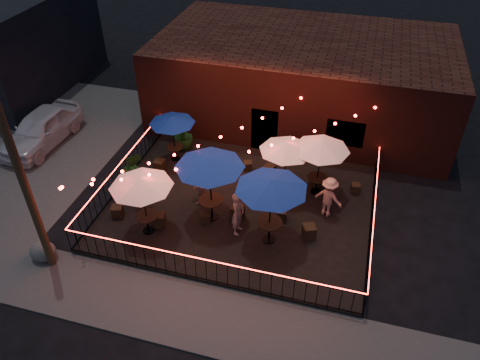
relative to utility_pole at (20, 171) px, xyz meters
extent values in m
plane|color=black|center=(5.40, 2.60, -4.00)|extent=(110.00, 110.00, 0.00)
cube|color=black|center=(5.40, 4.60, -3.92)|extent=(10.00, 8.00, 0.15)
cube|color=#484542|center=(5.40, -0.65, -3.98)|extent=(18.00, 2.50, 0.05)
cube|color=#484542|center=(-6.60, 6.60, -3.99)|extent=(11.00, 12.00, 0.02)
cube|color=#3C1710|center=(6.40, 12.60, -2.00)|extent=(14.00, 8.00, 4.00)
cube|color=black|center=(5.40, 8.72, -2.90)|extent=(1.20, 0.24, 2.20)
cube|color=black|center=(8.90, 8.72, -2.40)|extent=(1.60, 0.24, 1.20)
cylinder|color=#3C2F18|center=(0.00, 0.00, 0.00)|extent=(0.26, 0.26, 8.00)
cube|color=black|center=(5.40, 0.60, -3.77)|extent=(10.00, 0.04, 0.04)
cube|color=black|center=(5.40, 0.60, -2.85)|extent=(10.00, 0.04, 0.04)
cube|color=red|center=(5.40, 0.60, -2.82)|extent=(10.00, 0.03, 0.02)
cube|color=black|center=(0.40, 4.60, -3.77)|extent=(0.04, 8.00, 0.04)
cube|color=black|center=(0.40, 4.60, -2.85)|extent=(0.04, 8.00, 0.04)
cube|color=red|center=(0.40, 4.60, -2.82)|extent=(0.03, 8.00, 0.02)
cube|color=black|center=(10.40, 4.60, -3.77)|extent=(0.04, 8.00, 0.04)
cube|color=black|center=(10.40, 4.60, -2.85)|extent=(0.04, 8.00, 0.04)
cube|color=red|center=(10.40, 4.60, -2.82)|extent=(0.03, 8.00, 0.02)
cylinder|color=black|center=(2.58, 2.26, -3.83)|extent=(0.44, 0.44, 0.03)
cylinder|color=black|center=(2.58, 2.26, -3.48)|extent=(0.06, 0.06, 0.73)
cylinder|color=black|center=(2.58, 2.26, -3.10)|extent=(0.81, 0.81, 0.04)
cylinder|color=black|center=(2.58, 2.26, -2.64)|extent=(0.04, 0.04, 2.43)
cone|color=white|center=(2.58, 2.26, -1.58)|extent=(2.86, 2.86, 0.35)
cylinder|color=black|center=(1.82, 6.80, -3.84)|extent=(0.39, 0.39, 0.03)
cylinder|color=black|center=(1.82, 6.80, -3.52)|extent=(0.05, 0.05, 0.64)
cylinder|color=black|center=(1.82, 6.80, -3.19)|extent=(0.72, 0.72, 0.04)
cylinder|color=black|center=(1.82, 6.80, -2.78)|extent=(0.04, 0.04, 2.15)
cone|color=navy|center=(1.82, 6.80, -1.84)|extent=(2.61, 2.61, 0.31)
cylinder|color=black|center=(4.58, 3.61, -3.83)|extent=(0.50, 0.50, 0.03)
cylinder|color=black|center=(4.58, 3.61, -3.43)|extent=(0.07, 0.07, 0.82)
cylinder|color=black|center=(4.58, 3.61, -3.00)|extent=(0.91, 0.91, 0.05)
cylinder|color=black|center=(4.58, 3.61, -2.48)|extent=(0.05, 0.05, 2.74)
cone|color=navy|center=(4.58, 3.61, -1.28)|extent=(3.13, 3.13, 0.40)
cylinder|color=black|center=(6.87, 5.89, -3.84)|extent=(0.42, 0.42, 0.03)
cylinder|color=black|center=(6.87, 5.89, -3.49)|extent=(0.06, 0.06, 0.69)
cylinder|color=black|center=(6.87, 5.89, -3.14)|extent=(0.77, 0.77, 0.04)
cylinder|color=black|center=(6.87, 5.89, -2.70)|extent=(0.04, 0.04, 2.30)
cone|color=white|center=(6.87, 5.89, -1.69)|extent=(2.17, 2.17, 0.34)
cylinder|color=black|center=(6.92, 3.03, -3.83)|extent=(0.50, 0.50, 0.03)
cylinder|color=black|center=(6.92, 3.03, -3.43)|extent=(0.07, 0.07, 0.81)
cylinder|color=black|center=(6.92, 3.03, -3.02)|extent=(0.90, 0.90, 0.05)
cylinder|color=black|center=(6.92, 3.03, -2.50)|extent=(0.05, 0.05, 2.70)
cone|color=navy|center=(6.92, 3.03, -1.32)|extent=(3.09, 3.09, 0.39)
cylinder|color=black|center=(8.15, 6.19, -3.84)|extent=(0.44, 0.44, 0.03)
cylinder|color=black|center=(8.15, 6.19, -3.48)|extent=(0.06, 0.06, 0.72)
cylinder|color=black|center=(8.15, 6.19, -3.11)|extent=(0.80, 0.80, 0.04)
cylinder|color=black|center=(8.15, 6.19, -2.65)|extent=(0.04, 0.04, 2.40)
cone|color=white|center=(8.15, 6.19, -1.60)|extent=(2.29, 2.29, 0.35)
cube|color=black|center=(1.12, 2.69, -3.61)|extent=(0.50, 0.50, 0.47)
cube|color=black|center=(2.85, 2.67, -3.59)|extent=(0.53, 0.53, 0.51)
cube|color=black|center=(1.48, 5.85, -3.60)|extent=(0.43, 0.43, 0.50)
cube|color=black|center=(2.98, 6.35, -3.60)|extent=(0.48, 0.48, 0.50)
cube|color=black|center=(4.41, 3.31, -3.65)|extent=(0.44, 0.44, 0.40)
cube|color=black|center=(5.51, 3.86, -3.59)|extent=(0.51, 0.51, 0.51)
cube|color=black|center=(5.10, 6.91, -3.65)|extent=(0.44, 0.44, 0.40)
cube|color=black|center=(6.08, 6.73, -3.60)|extent=(0.56, 0.56, 0.51)
cube|color=black|center=(7.15, 4.21, -3.64)|extent=(0.39, 0.39, 0.42)
cube|color=black|center=(8.27, 3.55, -3.59)|extent=(0.57, 0.57, 0.51)
cube|color=black|center=(8.03, 6.61, -3.63)|extent=(0.40, 0.40, 0.44)
cube|color=black|center=(9.68, 6.59, -3.65)|extent=(0.39, 0.39, 0.40)
imported|color=tan|center=(5.74, 3.12, -2.97)|extent=(0.47, 0.67, 1.76)
imported|color=tan|center=(3.75, 4.37, -2.98)|extent=(0.79, 0.94, 1.74)
imported|color=tan|center=(8.73, 4.97, -3.01)|extent=(1.23, 0.93, 1.68)
imported|color=#0E3A0F|center=(1.61, 3.84, -3.17)|extent=(1.41, 1.28, 1.37)
imported|color=#143A0D|center=(0.80, 4.79, -3.10)|extent=(0.99, 0.88, 1.51)
imported|color=#123D0F|center=(1.87, 7.71, -3.08)|extent=(1.03, 1.03, 1.55)
cube|color=#132DB2|center=(1.06, 4.01, -3.44)|extent=(0.73, 0.62, 0.81)
cube|color=silver|center=(1.06, 4.01, -3.02)|extent=(0.78, 0.68, 0.05)
ellipsoid|color=#494843|center=(-0.40, 0.15, -3.65)|extent=(0.97, 0.84, 0.71)
imported|color=silver|center=(-4.71, 6.55, -3.21)|extent=(2.06, 4.74, 1.59)
imported|color=#929399|center=(-7.72, 9.35, -3.33)|extent=(2.22, 4.27, 1.34)
camera|label=1|loc=(9.17, -8.79, 8.15)|focal=35.00mm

